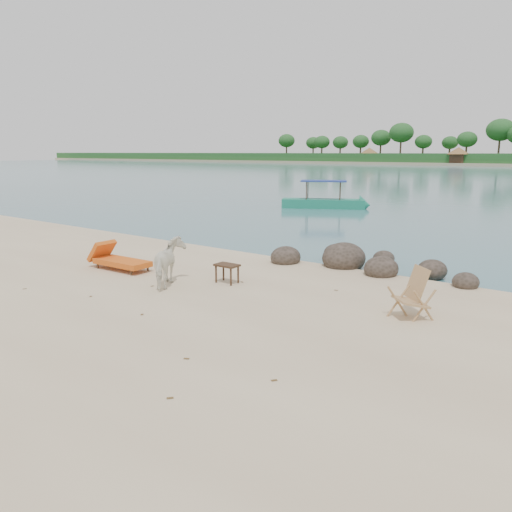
% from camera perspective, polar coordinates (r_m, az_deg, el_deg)
% --- Properties ---
extents(boulders, '(6.21, 2.79, 0.98)m').
position_cam_1_polar(boulders, '(15.54, 11.36, -0.71)').
color(boulders, '#2E261E').
rests_on(boulders, ground).
extents(cow, '(1.39, 1.59, 1.24)m').
position_cam_1_polar(cow, '(13.24, -9.84, -0.88)').
color(cow, white).
rests_on(cow, ground).
extents(side_table, '(0.64, 0.42, 0.51)m').
position_cam_1_polar(side_table, '(13.41, -3.32, -2.16)').
color(side_table, '#382016').
rests_on(side_table, ground).
extents(lounge_chair, '(2.31, 0.89, 0.68)m').
position_cam_1_polar(lounge_chair, '(15.39, -15.05, -0.40)').
color(lounge_chair, '#D45519').
rests_on(lounge_chair, ground).
extents(deck_chair, '(1.00, 1.01, 1.06)m').
position_cam_1_polar(deck_chair, '(11.01, 17.30, -4.34)').
color(deck_chair, '#A98654').
rests_on(deck_chair, ground).
extents(boat_near, '(5.83, 3.79, 2.86)m').
position_cam_1_polar(boat_near, '(32.37, 7.75, 8.05)').
color(boat_near, '#1A7B5F').
rests_on(boat_near, water).
extents(dead_leaves, '(8.28, 7.05, 0.00)m').
position_cam_1_polar(dead_leaves, '(11.73, -9.09, -5.62)').
color(dead_leaves, brown).
rests_on(dead_leaves, ground).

